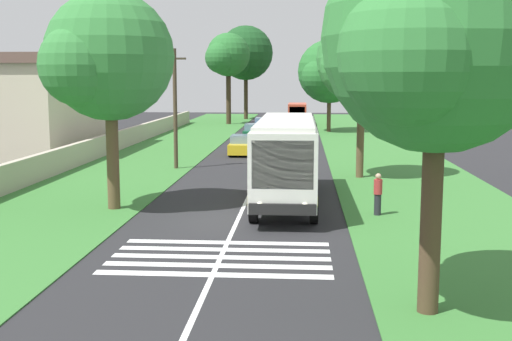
{
  "coord_description": "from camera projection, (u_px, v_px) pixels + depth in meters",
  "views": [
    {
      "loc": [
        -24.19,
        -2.46,
        5.49
      ],
      "look_at": [
        2.94,
        -0.54,
        1.6
      ],
      "focal_mm": 45.42,
      "sensor_mm": 36.0,
      "label": 1
    }
  ],
  "objects": [
    {
      "name": "ground",
      "position": [
        237.0,
        222.0,
        24.84
      ],
      "size": [
        160.0,
        160.0,
        0.0
      ],
      "primitive_type": "plane",
      "color": "#262628"
    },
    {
      "name": "grass_verge_left",
      "position": [
        130.0,
        167.0,
        40.22
      ],
      "size": [
        120.0,
        8.0,
        0.04
      ],
      "primitive_type": "cube",
      "color": "#387533",
      "rests_on": "ground"
    },
    {
      "name": "grass_verge_right",
      "position": [
        396.0,
        169.0,
        39.08
      ],
      "size": [
        120.0,
        8.0,
        0.04
      ],
      "primitive_type": "cube",
      "color": "#387533",
      "rests_on": "ground"
    },
    {
      "name": "centre_line",
      "position": [
        261.0,
        168.0,
        39.65
      ],
      "size": [
        110.0,
        0.16,
        0.01
      ],
      "primitive_type": "cube",
      "color": "silver",
      "rests_on": "ground"
    },
    {
      "name": "coach_bus",
      "position": [
        286.0,
        155.0,
        28.32
      ],
      "size": [
        11.16,
        2.62,
        3.73
      ],
      "color": "silver",
      "rests_on": "ground"
    },
    {
      "name": "zebra_crossing",
      "position": [
        221.0,
        257.0,
        19.99
      ],
      "size": [
        4.05,
        6.8,
        0.01
      ],
      "color": "silver",
      "rests_on": "ground"
    },
    {
      "name": "trailing_car_0",
      "position": [
        243.0,
        145.0,
        46.83
      ],
      "size": [
        4.3,
        1.78,
        1.43
      ],
      "color": "gold",
      "rests_on": "ground"
    },
    {
      "name": "trailing_car_1",
      "position": [
        296.0,
        138.0,
        52.54
      ],
      "size": [
        4.3,
        1.78,
        1.43
      ],
      "color": "#B7A893",
      "rests_on": "ground"
    },
    {
      "name": "trailing_car_2",
      "position": [
        254.0,
        132.0,
        58.48
      ],
      "size": [
        4.3,
        1.78,
        1.43
      ],
      "color": "#145933",
      "rests_on": "ground"
    },
    {
      "name": "trailing_car_3",
      "position": [
        263.0,
        125.0,
        67.37
      ],
      "size": [
        4.3,
        1.78,
        1.43
      ],
      "color": "navy",
      "rests_on": "ground"
    },
    {
      "name": "trailing_minibus_0",
      "position": [
        297.0,
        112.0,
        76.51
      ],
      "size": [
        6.0,
        2.14,
        2.53
      ],
      "color": "#CC4C33",
      "rests_on": "ground"
    },
    {
      "name": "roadside_tree_left_0",
      "position": [
        227.0,
        56.0,
        76.6
      ],
      "size": [
        6.25,
        5.17,
        10.79
      ],
      "color": "#3D2D1E",
      "rests_on": "grass_verge_left"
    },
    {
      "name": "roadside_tree_left_1",
      "position": [
        106.0,
        60.0,
        26.43
      ],
      "size": [
        6.03,
        5.3,
        8.99
      ],
      "color": "brown",
      "rests_on": "grass_verge_left"
    },
    {
      "name": "roadside_tree_left_2",
      "position": [
        244.0,
        55.0,
        86.04
      ],
      "size": [
        9.07,
        7.23,
        12.38
      ],
      "color": "#3D2D1E",
      "rests_on": "grass_verge_left"
    },
    {
      "name": "roadside_tree_right_0",
      "position": [
        432.0,
        44.0,
        14.48
      ],
      "size": [
        6.09,
        5.18,
        8.94
      ],
      "color": "#4C3826",
      "rests_on": "grass_verge_right"
    },
    {
      "name": "roadside_tree_right_1",
      "position": [
        360.0,
        61.0,
        34.99
      ],
      "size": [
        5.7,
        4.96,
        8.99
      ],
      "color": "brown",
      "rests_on": "grass_verge_right"
    },
    {
      "name": "roadside_tree_right_2",
      "position": [
        328.0,
        73.0,
        65.84
      ],
      "size": [
        7.43,
        6.44,
        9.34
      ],
      "color": "#4C3826",
      "rests_on": "grass_verge_right"
    },
    {
      "name": "utility_pole",
      "position": [
        175.0,
        107.0,
        38.97
      ],
      "size": [
        0.24,
        1.4,
        7.21
      ],
      "color": "#473828",
      "rests_on": "grass_verge_left"
    },
    {
      "name": "roadside_wall",
      "position": [
        101.0,
        146.0,
        45.3
      ],
      "size": [
        70.0,
        0.4,
        1.42
      ],
      "primitive_type": "cube",
      "color": "#B2A893",
      "rests_on": "grass_verge_left"
    },
    {
      "name": "roadside_building",
      "position": [
        37.0,
        104.0,
        48.03
      ],
      "size": [
        13.63,
        7.51,
        7.13
      ],
      "color": "beige",
      "rests_on": "ground"
    },
    {
      "name": "pedestrian",
      "position": [
        378.0,
        194.0,
        25.87
      ],
      "size": [
        0.34,
        0.34,
        1.69
      ],
      "color": "#26262D",
      "rests_on": "grass_verge_right"
    }
  ]
}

